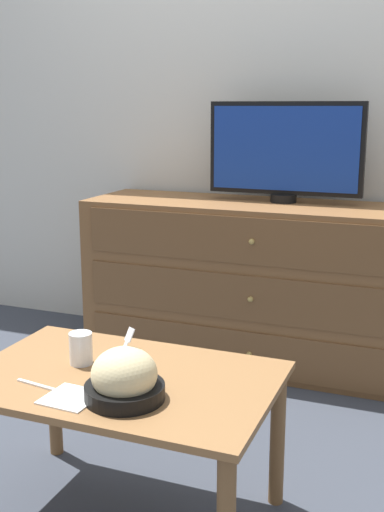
{
  "coord_description": "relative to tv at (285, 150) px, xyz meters",
  "views": [
    {
      "loc": [
        0.81,
        -2.99,
        1.16
      ],
      "look_at": [
        0.13,
        -1.26,
        0.72
      ],
      "focal_mm": 45.0,
      "sensor_mm": 36.0,
      "label": 1
    }
  ],
  "objects": [
    {
      "name": "tv",
      "position": [
        0.0,
        0.0,
        0.0
      ],
      "size": [
        0.69,
        0.12,
        0.44
      ],
      "color": "black",
      "rests_on": "dresser"
    },
    {
      "name": "napkin",
      "position": [
        -0.17,
        -1.52,
        -0.53
      ],
      "size": [
        0.14,
        0.14,
        0.0
      ],
      "color": "white",
      "rests_on": "coffee_table"
    },
    {
      "name": "takeout_bowl",
      "position": [
        -0.04,
        -1.48,
        -0.47
      ],
      "size": [
        0.2,
        0.2,
        0.17
      ],
      "color": "black",
      "rests_on": "coffee_table"
    },
    {
      "name": "drink_cup",
      "position": [
        -0.26,
        -1.32,
        -0.49
      ],
      "size": [
        0.07,
        0.07,
        0.09
      ],
      "color": "#9E6638",
      "rests_on": "coffee_table"
    },
    {
      "name": "knife",
      "position": [
        -0.27,
        -1.5,
        -0.52
      ],
      "size": [
        0.18,
        0.04,
        0.01
      ],
      "color": "white",
      "rests_on": "coffee_table"
    },
    {
      "name": "wall_back",
      "position": [
        -0.15,
        0.21,
        0.33
      ],
      "size": [
        12.0,
        0.05,
        2.6
      ],
      "color": "silver",
      "rests_on": "ground_plane"
    },
    {
      "name": "ground_plane",
      "position": [
        -0.15,
        0.19,
        -0.97
      ],
      "size": [
        12.0,
        12.0,
        0.0
      ],
      "primitive_type": "plane",
      "color": "#383D47"
    },
    {
      "name": "dresser",
      "position": [
        -0.05,
        -0.08,
        -0.6
      ],
      "size": [
        1.64,
        0.49,
        0.74
      ],
      "color": "brown",
      "rests_on": "ground_plane"
    },
    {
      "name": "coffee_table",
      "position": [
        -0.12,
        -1.36,
        -0.59
      ],
      "size": [
        0.84,
        0.55,
        0.44
      ],
      "color": "olive",
      "rests_on": "ground_plane"
    }
  ]
}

